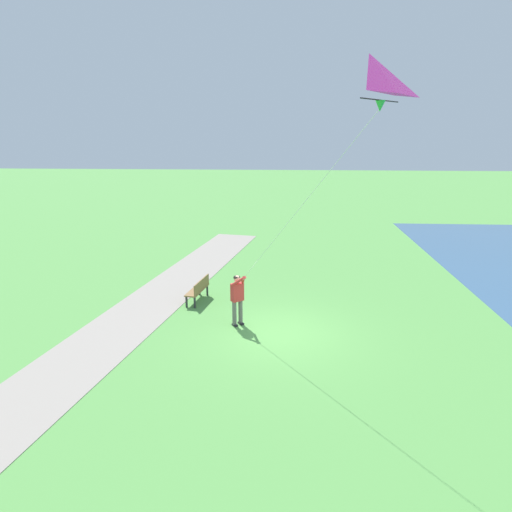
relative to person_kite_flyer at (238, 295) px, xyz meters
The scene contains 5 objects.
ground_plane 1.81m from the person_kite_flyer, 158.21° to the left, with size 120.00×120.00×0.00m, color #569947.
walkway_path 5.04m from the person_kite_flyer, 31.10° to the left, with size 2.40×32.00×0.02m, color gray.
person_kite_flyer is the anchor object (origin of this frame).
flying_kite 7.97m from the person_kite_flyer, 127.14° to the left, with size 3.67×4.74×5.91m.
park_bench_near_walkway 2.72m from the person_kite_flyer, 50.90° to the right, with size 0.70×1.55×0.88m.
Camera 1 is at (-0.07, 13.32, 6.30)m, focal length 31.86 mm.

